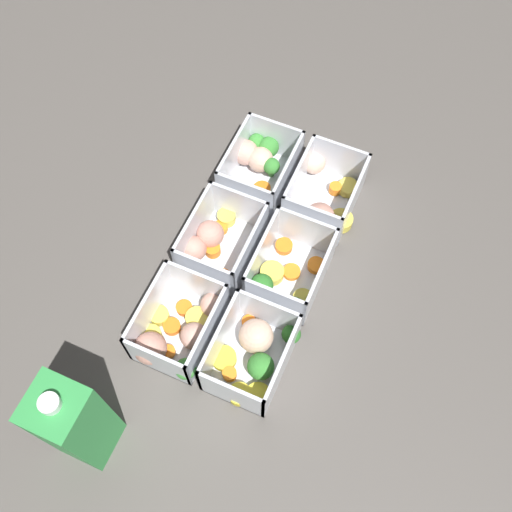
{
  "coord_description": "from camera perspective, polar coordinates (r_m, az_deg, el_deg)",
  "views": [
    {
      "loc": [
        -0.38,
        -0.17,
        0.84
      ],
      "look_at": [
        0.0,
        0.0,
        0.03
      ],
      "focal_mm": 42.0,
      "sensor_mm": 36.0,
      "label": 1
    }
  ],
  "objects": [
    {
      "name": "ground_plane",
      "position": [
        0.94,
        0.0,
        -0.78
      ],
      "size": [
        4.0,
        4.0,
        0.0
      ],
      "primitive_type": "plane",
      "color": "#56514C"
    },
    {
      "name": "container_near_left",
      "position": [
        0.85,
        -0.2,
        -9.22
      ],
      "size": [
        0.14,
        0.11,
        0.08
      ],
      "color": "silver",
      "rests_on": "ground_plane"
    },
    {
      "name": "container_near_center",
      "position": [
        0.9,
        2.92,
        -1.74
      ],
      "size": [
        0.13,
        0.1,
        0.08
      ],
      "color": "silver",
      "rests_on": "ground_plane"
    },
    {
      "name": "container_near_right",
      "position": [
        0.97,
        6.21,
        5.42
      ],
      "size": [
        0.16,
        0.13,
        0.08
      ],
      "color": "silver",
      "rests_on": "ground_plane"
    },
    {
      "name": "container_far_left",
      "position": [
        0.87,
        -7.39,
        -7.06
      ],
      "size": [
        0.15,
        0.11,
        0.08
      ],
      "color": "silver",
      "rests_on": "ground_plane"
    },
    {
      "name": "container_far_center",
      "position": [
        0.93,
        -3.86,
        1.42
      ],
      "size": [
        0.14,
        0.11,
        0.08
      ],
      "color": "silver",
      "rests_on": "ground_plane"
    },
    {
      "name": "container_far_right",
      "position": [
        1.0,
        0.31,
        8.93
      ],
      "size": [
        0.13,
        0.12,
        0.08
      ],
      "color": "silver",
      "rests_on": "ground_plane"
    },
    {
      "name": "juice_carton",
      "position": [
        0.79,
        -16.88,
        -14.99
      ],
      "size": [
        0.07,
        0.07,
        0.2
      ],
      "color": "green",
      "rests_on": "ground_plane"
    }
  ]
}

